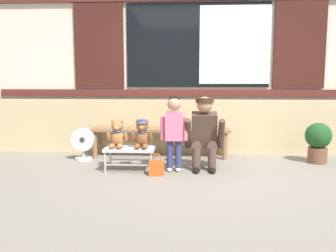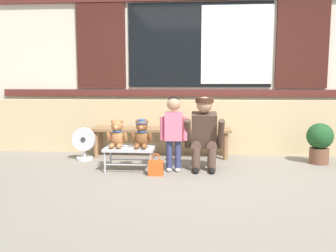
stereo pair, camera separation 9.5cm
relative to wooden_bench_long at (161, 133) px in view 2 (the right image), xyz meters
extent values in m
plane|color=gray|center=(0.58, -1.06, -0.37)|extent=(60.00, 60.00, 0.00)
cube|color=tan|center=(0.58, 0.37, 0.05)|extent=(7.34, 0.25, 0.85)
cube|color=beige|center=(0.58, 0.89, 1.39)|extent=(7.49, 0.20, 3.52)
cube|color=#56231E|center=(0.58, 0.77, 0.58)|extent=(6.89, 0.04, 0.12)
cube|color=black|center=(0.58, 0.78, 1.38)|extent=(2.40, 0.03, 1.40)
cube|color=silver|center=(1.20, 0.76, 1.38)|extent=(1.17, 0.02, 1.29)
cube|color=#3D1914|center=(-1.10, 0.77, 1.38)|extent=(0.84, 0.05, 1.43)
cube|color=#3D1914|center=(2.26, 0.77, 1.38)|extent=(0.84, 0.05, 1.43)
cube|color=#8E6642|center=(0.00, -0.14, 0.05)|extent=(2.10, 0.11, 0.04)
cube|color=#8E6642|center=(0.00, 0.00, 0.05)|extent=(2.10, 0.11, 0.04)
cube|color=#8E6642|center=(0.00, 0.14, 0.05)|extent=(2.10, 0.11, 0.04)
cylinder|color=#8E6642|center=(-0.97, -0.14, -0.17)|extent=(0.07, 0.07, 0.40)
cylinder|color=#8E6642|center=(-0.97, 0.14, -0.17)|extent=(0.07, 0.07, 0.40)
cylinder|color=#8E6642|center=(0.97, -0.14, -0.17)|extent=(0.07, 0.07, 0.40)
cylinder|color=#8E6642|center=(0.97, 0.14, -0.17)|extent=(0.07, 0.07, 0.40)
cube|color=#BCBCC1|center=(-0.32, -0.85, -0.09)|extent=(0.64, 0.36, 0.04)
cylinder|color=#BCBCC1|center=(-0.61, -1.00, -0.24)|extent=(0.02, 0.02, 0.26)
cylinder|color=#BCBCC1|center=(-0.61, -0.70, -0.24)|extent=(0.02, 0.02, 0.26)
cylinder|color=#BCBCC1|center=(-0.03, -1.00, -0.24)|extent=(0.02, 0.02, 0.26)
cylinder|color=#BCBCC1|center=(-0.03, -0.70, -0.24)|extent=(0.02, 0.02, 0.26)
cylinder|color=#BCBCC1|center=(-0.32, -1.00, -0.27)|extent=(0.58, 0.02, 0.02)
cylinder|color=#BCBCC1|center=(-0.32, -0.70, -0.27)|extent=(0.58, 0.02, 0.02)
ellipsoid|color=#A86B3D|center=(-0.48, -0.83, 0.04)|extent=(0.17, 0.14, 0.22)
sphere|color=#A86B3D|center=(-0.48, -0.84, 0.20)|extent=(0.15, 0.15, 0.15)
sphere|color=#E1955B|center=(-0.48, -0.90, 0.19)|extent=(0.06, 0.06, 0.06)
sphere|color=#A86B3D|center=(-0.53, -0.83, 0.26)|extent=(0.06, 0.06, 0.06)
ellipsoid|color=#A86B3D|center=(-0.59, -0.86, 0.06)|extent=(0.06, 0.11, 0.16)
ellipsoid|color=#A86B3D|center=(-0.52, -0.95, -0.04)|extent=(0.06, 0.15, 0.06)
sphere|color=#A86B3D|center=(-0.42, -0.83, 0.26)|extent=(0.06, 0.06, 0.06)
ellipsoid|color=#A86B3D|center=(-0.37, -0.86, 0.06)|extent=(0.06, 0.11, 0.16)
ellipsoid|color=#A86B3D|center=(-0.43, -0.95, -0.04)|extent=(0.06, 0.15, 0.06)
torus|color=#335699|center=(-0.48, -0.84, 0.13)|extent=(0.13, 0.13, 0.02)
ellipsoid|color=brown|center=(-0.16, -0.83, 0.04)|extent=(0.17, 0.14, 0.22)
sphere|color=brown|center=(-0.16, -0.84, 0.20)|extent=(0.15, 0.15, 0.15)
sphere|color=#AE6E42|center=(-0.16, -0.90, 0.19)|extent=(0.06, 0.06, 0.06)
sphere|color=brown|center=(-0.21, -0.83, 0.26)|extent=(0.06, 0.06, 0.06)
ellipsoid|color=brown|center=(-0.27, -0.86, 0.06)|extent=(0.06, 0.11, 0.16)
ellipsoid|color=brown|center=(-0.20, -0.95, -0.04)|extent=(0.06, 0.15, 0.06)
sphere|color=brown|center=(-0.10, -0.83, 0.26)|extent=(0.06, 0.06, 0.06)
ellipsoid|color=brown|center=(-0.05, -0.86, 0.06)|extent=(0.06, 0.11, 0.16)
ellipsoid|color=brown|center=(-0.11, -0.95, -0.04)|extent=(0.06, 0.15, 0.06)
torus|color=#335699|center=(-0.16, -0.84, 0.13)|extent=(0.13, 0.13, 0.02)
cylinder|color=#335699|center=(-0.16, -0.84, 0.24)|extent=(0.17, 0.17, 0.01)
cylinder|color=#335699|center=(-0.16, -0.84, 0.27)|extent=(0.10, 0.10, 0.04)
cylinder|color=navy|center=(0.20, -0.86, -0.15)|extent=(0.08, 0.08, 0.36)
ellipsoid|color=silver|center=(0.20, -0.88, -0.35)|extent=(0.07, 0.12, 0.05)
cylinder|color=navy|center=(0.31, -0.86, -0.15)|extent=(0.08, 0.08, 0.36)
ellipsoid|color=silver|center=(0.31, -0.88, -0.35)|extent=(0.07, 0.12, 0.05)
cube|color=#E56B89|center=(0.25, -0.86, 0.21)|extent=(0.22, 0.15, 0.36)
cylinder|color=#E56B89|center=(0.11, -0.86, 0.18)|extent=(0.06, 0.06, 0.30)
cylinder|color=#E56B89|center=(0.40, -0.86, 0.18)|extent=(0.06, 0.06, 0.30)
sphere|color=tan|center=(0.25, -0.86, 0.49)|extent=(0.17, 0.17, 0.17)
sphere|color=black|center=(0.25, -0.85, 0.51)|extent=(0.16, 0.16, 0.16)
cylinder|color=brown|center=(0.54, -0.83, -0.22)|extent=(0.11, 0.11, 0.30)
cylinder|color=brown|center=(0.54, -0.69, -0.05)|extent=(0.13, 0.32, 0.13)
ellipsoid|color=black|center=(0.54, -0.91, -0.34)|extent=(0.09, 0.20, 0.06)
cylinder|color=brown|center=(0.74, -0.83, -0.22)|extent=(0.11, 0.11, 0.30)
cylinder|color=brown|center=(0.74, -0.69, -0.05)|extent=(0.13, 0.32, 0.13)
ellipsoid|color=black|center=(0.74, -0.91, -0.34)|extent=(0.09, 0.20, 0.06)
cube|color=#473328|center=(0.64, -0.72, 0.15)|extent=(0.32, 0.30, 0.47)
cylinder|color=#473328|center=(0.43, -0.82, 0.11)|extent=(0.08, 0.28, 0.40)
cylinder|color=#473328|center=(0.85, -0.82, 0.11)|extent=(0.08, 0.28, 0.40)
sphere|color=tan|center=(0.64, -0.79, 0.48)|extent=(0.20, 0.20, 0.20)
cylinder|color=#422319|center=(0.64, -0.79, 0.53)|extent=(0.23, 0.23, 0.06)
cube|color=brown|center=(0.83, -0.63, 0.01)|extent=(0.10, 0.22, 0.16)
cube|color=#DB561E|center=(0.05, -1.07, -0.28)|extent=(0.18, 0.11, 0.18)
torus|color=#DB561E|center=(0.05, -1.07, -0.16)|extent=(0.11, 0.01, 0.11)
cylinder|color=brown|center=(2.25, -0.28, -0.26)|extent=(0.26, 0.26, 0.22)
sphere|color=#1E4C23|center=(2.25, -0.28, 0.02)|extent=(0.36, 0.36, 0.36)
cylinder|color=silver|center=(-1.09, -0.31, -0.35)|extent=(0.24, 0.24, 0.04)
cylinder|color=silver|center=(-1.09, -0.31, -0.28)|extent=(0.04, 0.04, 0.10)
cylinder|color=silver|center=(-1.09, -0.33, -0.06)|extent=(0.34, 0.06, 0.34)
cylinder|color=#333338|center=(-1.09, -0.33, -0.06)|extent=(0.07, 0.08, 0.07)
camera|label=1|loc=(0.43, -5.18, 0.75)|focal=37.01mm
camera|label=2|loc=(0.52, -5.18, 0.75)|focal=37.01mm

